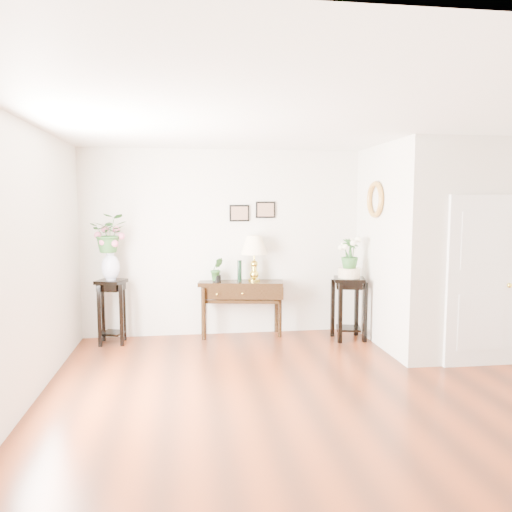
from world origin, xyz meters
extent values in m
cube|color=maroon|center=(0.00, 0.00, 0.00)|extent=(6.00, 5.50, 0.02)
cube|color=white|center=(0.00, 0.00, 2.80)|extent=(6.00, 5.50, 0.02)
cube|color=silver|center=(0.00, 2.75, 1.40)|extent=(6.00, 0.02, 2.80)
cube|color=silver|center=(0.00, -2.75, 1.40)|extent=(6.00, 0.02, 2.80)
cube|color=silver|center=(-3.00, 0.00, 1.40)|extent=(0.02, 5.50, 2.80)
cube|color=silver|center=(2.10, 1.77, 1.40)|extent=(1.80, 1.95, 2.80)
cube|color=white|center=(2.10, 0.78, 1.05)|extent=(0.90, 0.05, 2.10)
cube|color=black|center=(-0.65, 2.73, 1.85)|extent=(0.30, 0.02, 0.25)
cube|color=black|center=(-0.25, 2.73, 1.90)|extent=(0.30, 0.02, 0.25)
torus|color=gold|center=(1.16, 1.90, 2.05)|extent=(0.07, 0.51, 0.51)
cube|color=black|center=(-0.65, 2.57, 0.42)|extent=(1.31, 0.62, 0.84)
cube|color=gold|center=(-0.45, 2.57, 1.19)|extent=(0.46, 0.46, 0.69)
cylinder|color=black|center=(-0.67, 2.57, 1.01)|extent=(0.08, 0.08, 0.32)
imported|color=#295B26|center=(-1.01, 2.57, 1.01)|extent=(0.21, 0.18, 0.34)
cube|color=black|center=(-2.51, 2.42, 0.46)|extent=(0.46, 0.46, 0.92)
imported|color=#295B26|center=(-2.51, 2.42, 1.59)|extent=(0.50, 0.43, 0.55)
cube|color=black|center=(0.90, 2.17, 0.46)|extent=(0.53, 0.53, 0.92)
cylinder|color=beige|center=(0.90, 2.17, 1.00)|extent=(0.42, 0.42, 0.14)
imported|color=#295B26|center=(0.90, 2.17, 1.26)|extent=(0.32, 0.32, 0.45)
camera|label=1|loc=(-1.45, -4.78, 1.99)|focal=35.00mm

